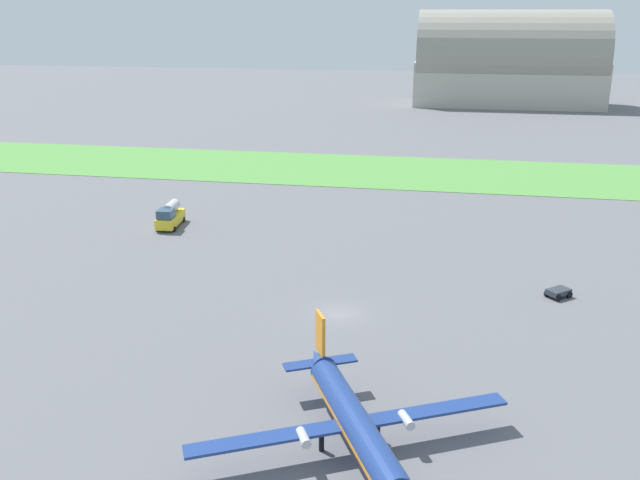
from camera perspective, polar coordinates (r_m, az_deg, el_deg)
ground_plane at (r=68.10m, az=1.63°, el=-6.11°), size 600.00×600.00×0.00m
grass_taxiway_strip at (r=129.47m, az=6.17°, el=5.68°), size 360.00×28.00×0.08m
airplane_foreground_turboprop at (r=47.28m, az=2.78°, el=-14.64°), size 20.65×17.96×6.73m
baggage_cart_midfield at (r=75.78m, az=19.18°, el=-4.10°), size 2.94×2.88×0.90m
fuel_truck_by_runway at (r=97.02m, az=-12.35°, el=1.99°), size 3.13×6.70×3.29m
hangar_distant at (r=231.27m, az=15.37°, el=13.95°), size 57.90×26.34×29.19m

